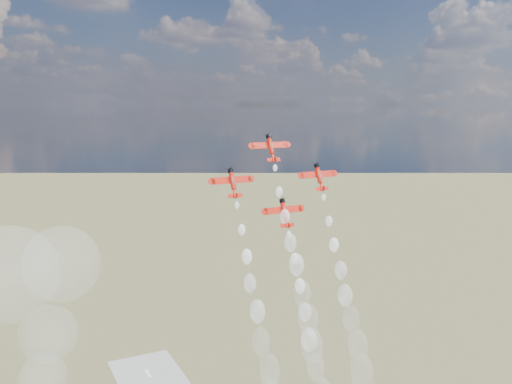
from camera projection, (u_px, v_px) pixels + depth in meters
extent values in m
cylinder|color=red|center=(270.00, 146.00, 138.38)|extent=(1.20, 2.99, 4.53)
cylinder|color=black|center=(269.00, 137.00, 138.95)|extent=(1.37, 1.60, 1.36)
cube|color=red|center=(270.00, 145.00, 138.70)|extent=(10.44, 0.90, 1.63)
cube|color=white|center=(260.00, 146.00, 137.56)|extent=(4.11, 0.22, 0.44)
cube|color=white|center=(279.00, 145.00, 140.02)|extent=(4.11, 0.22, 0.44)
cube|color=red|center=(274.00, 160.00, 137.36)|extent=(3.76, 0.50, 0.89)
cube|color=red|center=(275.00, 159.00, 136.77)|extent=(0.12, 1.79, 1.63)
ellipsoid|color=silver|center=(271.00, 145.00, 137.95)|extent=(0.94, 1.67, 2.28)
cone|color=red|center=(273.00, 157.00, 137.60)|extent=(1.20, 2.03, 2.52)
cylinder|color=red|center=(232.00, 181.00, 130.99)|extent=(1.20, 2.99, 4.53)
cylinder|color=black|center=(231.00, 171.00, 131.55)|extent=(1.37, 1.60, 1.36)
cube|color=red|center=(232.00, 180.00, 131.31)|extent=(10.44, 0.90, 1.63)
cube|color=white|center=(221.00, 181.00, 130.17)|extent=(4.11, 0.22, 0.44)
cube|color=white|center=(242.00, 179.00, 132.62)|extent=(4.11, 0.22, 0.44)
cube|color=red|center=(235.00, 196.00, 129.97)|extent=(3.76, 0.50, 0.89)
cube|color=red|center=(236.00, 196.00, 129.37)|extent=(0.12, 1.79, 1.63)
ellipsoid|color=silver|center=(233.00, 180.00, 130.56)|extent=(0.94, 1.67, 2.28)
cone|color=red|center=(235.00, 193.00, 130.20)|extent=(1.20, 2.03, 2.52)
cylinder|color=red|center=(319.00, 175.00, 141.71)|extent=(1.20, 2.99, 4.53)
cylinder|color=black|center=(317.00, 166.00, 142.28)|extent=(1.37, 1.60, 1.36)
cube|color=red|center=(318.00, 174.00, 142.03)|extent=(10.44, 0.90, 1.63)
cube|color=white|center=(308.00, 175.00, 140.90)|extent=(4.11, 0.22, 0.44)
cube|color=white|center=(327.00, 174.00, 143.35)|extent=(4.11, 0.22, 0.44)
cube|color=red|center=(322.00, 189.00, 140.70)|extent=(3.76, 0.50, 0.89)
cube|color=red|center=(323.00, 189.00, 140.10)|extent=(0.12, 1.79, 1.63)
ellipsoid|color=silver|center=(320.00, 175.00, 141.28)|extent=(0.94, 1.67, 2.28)
cone|color=red|center=(321.00, 186.00, 140.93)|extent=(1.20, 2.03, 2.52)
cylinder|color=red|center=(284.00, 211.00, 134.32)|extent=(1.20, 2.99, 4.53)
cylinder|color=black|center=(282.00, 201.00, 134.88)|extent=(1.37, 1.60, 1.36)
cube|color=red|center=(283.00, 210.00, 134.64)|extent=(10.44, 0.90, 1.63)
cube|color=white|center=(273.00, 211.00, 133.50)|extent=(4.11, 0.22, 0.44)
cube|color=white|center=(293.00, 209.00, 135.95)|extent=(4.11, 0.22, 0.44)
cube|color=red|center=(287.00, 225.00, 133.30)|extent=(3.76, 0.50, 0.89)
cube|color=red|center=(289.00, 225.00, 132.70)|extent=(0.12, 1.79, 1.63)
ellipsoid|color=silver|center=(285.00, 210.00, 133.89)|extent=(0.94, 1.67, 2.28)
cone|color=red|center=(287.00, 223.00, 133.53)|extent=(1.20, 2.03, 2.52)
sphere|color=white|center=(275.00, 168.00, 136.87)|extent=(1.07, 1.07, 1.07)
sphere|color=white|center=(279.00, 192.00, 135.52)|extent=(1.65, 1.65, 1.65)
sphere|color=white|center=(285.00, 217.00, 133.75)|extent=(2.22, 2.22, 2.22)
sphere|color=white|center=(290.00, 243.00, 132.28)|extent=(2.80, 2.80, 2.80)
sphere|color=white|center=(297.00, 265.00, 131.15)|extent=(3.37, 3.37, 3.37)
sphere|color=white|center=(302.00, 294.00, 129.38)|extent=(3.95, 3.95, 3.95)
sphere|color=white|center=(308.00, 320.00, 127.69)|extent=(4.52, 4.52, 4.52)
sphere|color=white|center=(311.00, 345.00, 126.91)|extent=(5.10, 5.10, 5.10)
sphere|color=white|center=(237.00, 205.00, 129.53)|extent=(1.07, 1.07, 1.07)
sphere|color=white|center=(242.00, 230.00, 128.20)|extent=(1.65, 1.65, 1.65)
sphere|color=white|center=(247.00, 257.00, 126.91)|extent=(2.22, 2.22, 2.22)
sphere|color=white|center=(250.00, 283.00, 125.16)|extent=(2.80, 2.80, 2.80)
sphere|color=white|center=(257.00, 311.00, 123.54)|extent=(3.37, 3.37, 3.37)
sphere|color=white|center=(261.00, 342.00, 121.61)|extent=(3.95, 3.95, 3.95)
sphere|color=white|center=(269.00, 370.00, 120.65)|extent=(4.52, 4.52, 4.52)
sphere|color=white|center=(324.00, 197.00, 140.21)|extent=(1.07, 1.07, 1.07)
sphere|color=white|center=(329.00, 221.00, 138.59)|extent=(1.65, 1.65, 1.65)
sphere|color=white|center=(334.00, 245.00, 137.14)|extent=(2.22, 2.22, 2.22)
sphere|color=white|center=(341.00, 270.00, 135.92)|extent=(2.80, 2.80, 2.80)
sphere|color=white|center=(345.00, 296.00, 134.67)|extent=(3.37, 3.37, 3.37)
sphere|color=white|center=(351.00, 319.00, 133.19)|extent=(3.95, 3.95, 3.95)
sphere|color=white|center=(358.00, 344.00, 131.57)|extent=(4.52, 4.52, 4.52)
sphere|color=white|center=(362.00, 371.00, 130.16)|extent=(5.10, 5.10, 5.10)
sphere|color=white|center=(289.00, 235.00, 132.90)|extent=(1.07, 1.07, 1.07)
sphere|color=white|center=(294.00, 259.00, 131.57)|extent=(1.65, 1.65, 1.65)
sphere|color=white|center=(300.00, 286.00, 130.24)|extent=(2.22, 2.22, 2.22)
sphere|color=white|center=(305.00, 312.00, 128.71)|extent=(2.80, 2.80, 2.80)
sphere|color=white|center=(309.00, 340.00, 127.01)|extent=(3.37, 3.37, 3.37)
sphere|color=white|center=(315.00, 367.00, 125.10)|extent=(3.95, 3.95, 3.95)
sphere|color=white|center=(43.00, 377.00, 137.49)|extent=(12.07, 12.07, 12.07)
sphere|color=white|center=(48.00, 334.00, 129.54)|extent=(13.98, 13.98, 13.98)
sphere|color=white|center=(9.00, 274.00, 120.32)|extent=(21.84, 21.84, 21.84)
sphere|color=white|center=(62.00, 264.00, 121.69)|extent=(17.26, 17.26, 17.26)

